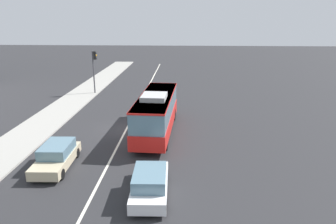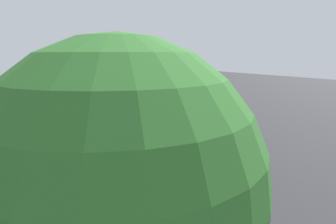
{
  "view_description": "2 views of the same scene",
  "coord_description": "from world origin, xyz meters",
  "px_view_note": "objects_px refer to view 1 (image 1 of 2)",
  "views": [
    {
      "loc": [
        -24.53,
        -4.71,
        9.02
      ],
      "look_at": [
        -2.12,
        -3.6,
        2.21
      ],
      "focal_mm": 33.63,
      "sensor_mm": 36.0,
      "label": 1
    },
    {
      "loc": [
        -23.79,
        9.86,
        7.5
      ],
      "look_at": [
        -2.08,
        -3.25,
        2.41
      ],
      "focal_mm": 30.48,
      "sensor_mm": 36.0,
      "label": 2
    }
  ],
  "objects_px": {
    "transit_bus": "(156,111)",
    "traffic_light_near_corner": "(94,65)",
    "sedan_white": "(150,183)",
    "sedan_beige": "(57,156)"
  },
  "relations": [
    {
      "from": "transit_bus",
      "to": "traffic_light_near_corner",
      "type": "height_order",
      "value": "traffic_light_near_corner"
    },
    {
      "from": "transit_bus",
      "to": "sedan_white",
      "type": "relative_size",
      "value": 2.22
    },
    {
      "from": "traffic_light_near_corner",
      "to": "sedan_beige",
      "type": "bearing_deg",
      "value": -82.44
    },
    {
      "from": "transit_bus",
      "to": "traffic_light_near_corner",
      "type": "xyz_separation_m",
      "value": [
        13.03,
        8.51,
        1.75
      ]
    },
    {
      "from": "traffic_light_near_corner",
      "to": "sedan_white",
      "type": "bearing_deg",
      "value": -68.88
    },
    {
      "from": "transit_bus",
      "to": "sedan_beige",
      "type": "relative_size",
      "value": 2.22
    },
    {
      "from": "transit_bus",
      "to": "sedan_beige",
      "type": "bearing_deg",
      "value": 141.16
    },
    {
      "from": "sedan_white",
      "to": "traffic_light_near_corner",
      "type": "xyz_separation_m",
      "value": [
        22.41,
        8.96,
        2.84
      ]
    },
    {
      "from": "transit_bus",
      "to": "sedan_beige",
      "type": "xyz_separation_m",
      "value": [
        -6.37,
        5.7,
        -1.09
      ]
    },
    {
      "from": "sedan_beige",
      "to": "traffic_light_near_corner",
      "type": "height_order",
      "value": "traffic_light_near_corner"
    }
  ]
}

